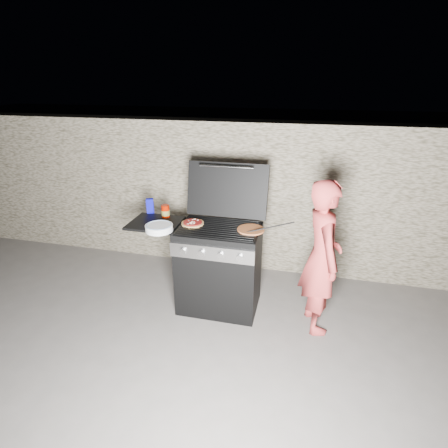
% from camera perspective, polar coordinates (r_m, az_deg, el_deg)
% --- Properties ---
extents(ground, '(50.00, 50.00, 0.00)m').
position_cam_1_polar(ground, '(3.85, -0.74, -13.06)').
color(ground, '#655E5A').
extents(stone_wall, '(8.00, 0.35, 1.80)m').
position_cam_1_polar(stone_wall, '(4.36, 2.59, 4.70)').
color(stone_wall, gray).
rests_on(stone_wall, ground).
extents(gas_grill, '(1.34, 0.79, 0.91)m').
position_cam_1_polar(gas_grill, '(3.66, -4.60, -6.71)').
color(gas_grill, black).
rests_on(gas_grill, ground).
extents(pizza_topped, '(0.29, 0.29, 0.02)m').
position_cam_1_polar(pizza_topped, '(3.48, -5.15, 0.19)').
color(pizza_topped, tan).
rests_on(pizza_topped, gas_grill).
extents(pizza_plain, '(0.30, 0.30, 0.01)m').
position_cam_1_polar(pizza_plain, '(3.34, 4.41, -0.90)').
color(pizza_plain, '#E18846').
rests_on(pizza_plain, gas_grill).
extents(sauce_jar, '(0.10, 0.10, 0.13)m').
position_cam_1_polar(sauce_jar, '(3.70, -9.54, 2.12)').
color(sauce_jar, '#8F1100').
rests_on(sauce_jar, gas_grill).
extents(blue_carton, '(0.09, 0.07, 0.16)m').
position_cam_1_polar(blue_carton, '(3.83, -11.98, 2.91)').
color(blue_carton, '#060793').
rests_on(blue_carton, gas_grill).
extents(plate_stack, '(0.27, 0.27, 0.06)m').
position_cam_1_polar(plate_stack, '(3.38, -10.56, -0.62)').
color(plate_stack, silver).
rests_on(plate_stack, gas_grill).
extents(person, '(0.48, 0.61, 1.48)m').
position_cam_1_polar(person, '(3.32, 15.62, -5.32)').
color(person, '#B53836').
rests_on(person, ground).
extents(tongs, '(0.47, 0.18, 0.10)m').
position_cam_1_polar(tongs, '(3.30, 7.31, -0.51)').
color(tongs, black).
rests_on(tongs, gas_grill).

